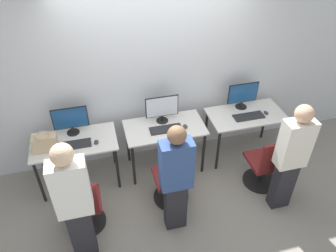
# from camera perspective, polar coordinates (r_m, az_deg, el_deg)

# --- Properties ---
(ground_plane) EXTENTS (20.00, 20.00, 0.00)m
(ground_plane) POSITION_cam_1_polar(r_m,az_deg,el_deg) (4.81, 0.37, -9.31)
(ground_plane) COLOR gray
(wall_back) EXTENTS (12.00, 0.05, 2.80)m
(wall_back) POSITION_cam_1_polar(r_m,az_deg,el_deg) (4.53, -1.97, 9.72)
(wall_back) COLOR silver
(wall_back) RESTS_ON ground_plane
(desk_left) EXTENTS (1.11, 0.61, 0.74)m
(desk_left) POSITION_cam_1_polar(r_m,az_deg,el_deg) (4.52, -15.89, -3.45)
(desk_left) COLOR silver
(desk_left) RESTS_ON ground_plane
(monitor_left) EXTENTS (0.46, 0.17, 0.40)m
(monitor_left) POSITION_cam_1_polar(r_m,az_deg,el_deg) (4.49, -16.62, 1.04)
(monitor_left) COLOR black
(monitor_left) RESTS_ON desk_left
(keyboard_left) EXTENTS (0.44, 0.17, 0.02)m
(keyboard_left) POSITION_cam_1_polar(r_m,az_deg,el_deg) (4.39, -16.08, -3.16)
(keyboard_left) COLOR #262628
(keyboard_left) RESTS_ON desk_left
(mouse_left) EXTENTS (0.06, 0.09, 0.03)m
(mouse_left) POSITION_cam_1_polar(r_m,az_deg,el_deg) (4.35, -12.37, -2.75)
(mouse_left) COLOR #333333
(mouse_left) RESTS_ON desk_left
(office_chair_left) EXTENTS (0.48, 0.48, 0.87)m
(office_chair_left) POSITION_cam_1_polar(r_m,az_deg,el_deg) (4.15, -14.54, -13.66)
(office_chair_left) COLOR black
(office_chair_left) RESTS_ON ground_plane
(person_left) EXTENTS (0.36, 0.22, 1.65)m
(person_left) POSITION_cam_1_polar(r_m,az_deg,el_deg) (3.50, -15.99, -12.57)
(person_left) COLOR #232328
(person_left) RESTS_ON ground_plane
(desk_center) EXTENTS (1.11, 0.61, 0.74)m
(desk_center) POSITION_cam_1_polar(r_m,az_deg,el_deg) (4.59, -0.57, -1.05)
(desk_center) COLOR silver
(desk_center) RESTS_ON ground_plane
(monitor_center) EXTENTS (0.46, 0.17, 0.40)m
(monitor_center) POSITION_cam_1_polar(r_m,az_deg,el_deg) (4.52, -1.05, 3.11)
(monitor_center) COLOR black
(monitor_center) RESTS_ON desk_center
(keyboard_center) EXTENTS (0.44, 0.17, 0.02)m
(keyboard_center) POSITION_cam_1_polar(r_m,az_deg,el_deg) (4.47, -0.37, -0.55)
(keyboard_center) COLOR #262628
(keyboard_center) RESTS_ON desk_center
(mouse_center) EXTENTS (0.06, 0.09, 0.03)m
(mouse_center) POSITION_cam_1_polar(r_m,az_deg,el_deg) (4.52, 3.02, -0.07)
(mouse_center) COLOR #333333
(mouse_center) RESTS_ON desk_center
(office_chair_center) EXTENTS (0.48, 0.48, 0.87)m
(office_chair_center) POSITION_cam_1_polar(r_m,az_deg,el_deg) (4.30, 0.75, -9.81)
(office_chair_center) COLOR black
(office_chair_center) RESTS_ON ground_plane
(person_center) EXTENTS (0.36, 0.20, 1.54)m
(person_center) POSITION_cam_1_polar(r_m,az_deg,el_deg) (3.69, 1.40, -8.93)
(person_center) COLOR #232328
(person_center) RESTS_ON ground_plane
(desk_right) EXTENTS (1.11, 0.61, 0.74)m
(desk_right) POSITION_cam_1_polar(r_m,az_deg,el_deg) (4.97, 13.33, 1.20)
(desk_right) COLOR silver
(desk_right) RESTS_ON ground_plane
(monitor_right) EXTENTS (0.46, 0.17, 0.40)m
(monitor_right) POSITION_cam_1_polar(r_m,az_deg,el_deg) (4.94, 12.90, 5.34)
(monitor_right) COLOR black
(monitor_right) RESTS_ON desk_right
(keyboard_right) EXTENTS (0.44, 0.17, 0.02)m
(keyboard_right) POSITION_cam_1_polar(r_m,az_deg,el_deg) (4.85, 13.88, 1.64)
(keyboard_right) COLOR #262628
(keyboard_right) RESTS_ON desk_right
(mouse_right) EXTENTS (0.06, 0.09, 0.03)m
(mouse_right) POSITION_cam_1_polar(r_m,az_deg,el_deg) (4.99, 16.70, 2.24)
(mouse_right) COLOR #333333
(mouse_right) RESTS_ON desk_right
(office_chair_right) EXTENTS (0.48, 0.48, 0.87)m
(office_chair_right) POSITION_cam_1_polar(r_m,az_deg,el_deg) (4.69, 16.60, -6.74)
(office_chair_right) COLOR black
(office_chair_right) RESTS_ON ground_plane
(person_right) EXTENTS (0.36, 0.21, 1.58)m
(person_right) POSITION_cam_1_polar(r_m,az_deg,el_deg) (4.17, 20.66, -4.94)
(person_right) COLOR #232328
(person_right) RESTS_ON ground_plane
(handbag) EXTENTS (0.30, 0.18, 0.25)m
(handbag) POSITION_cam_1_polar(r_m,az_deg,el_deg) (4.36, -20.62, -2.79)
(handbag) COLOR tan
(handbag) RESTS_ON desk_left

